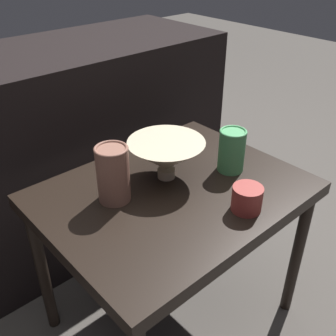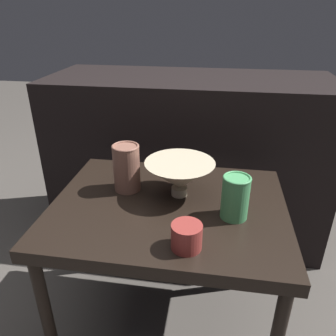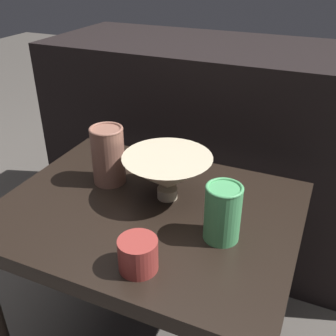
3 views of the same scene
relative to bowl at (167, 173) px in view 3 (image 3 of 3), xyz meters
The scene contains 6 objects.
table 0.14m from the bowl, 113.93° to the right, with size 0.72×0.56×0.53m.
couch_backdrop 0.61m from the bowl, 92.61° to the left, with size 1.28×0.50×0.80m.
bowl is the anchor object (origin of this frame).
vase_textured_left 0.17m from the bowl, behind, with size 0.09×0.09×0.16m.
vase_colorful_right 0.20m from the bowl, 29.70° to the right, with size 0.08×0.08×0.13m.
cup 0.26m from the bowl, 78.87° to the right, with size 0.08×0.08×0.07m.
Camera 3 is at (0.36, -0.70, 1.08)m, focal length 42.00 mm.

